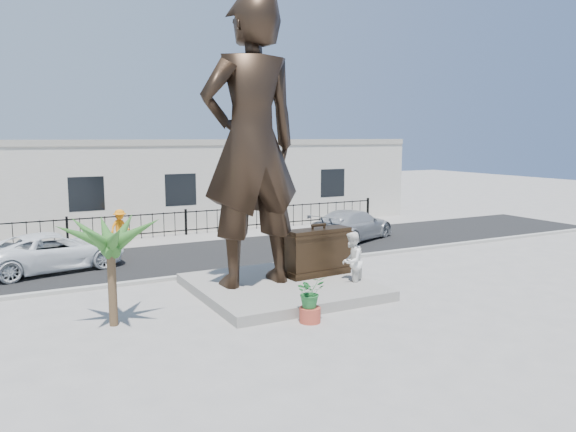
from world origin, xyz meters
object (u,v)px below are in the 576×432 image
object	(u,v)px
suitcase	(318,252)
tourist	(352,261)
car_white	(54,251)
statue	(251,144)

from	to	relation	value
suitcase	tourist	distance (m)	1.29
suitcase	tourist	world-z (taller)	tourist
suitcase	car_white	bearing A→B (deg)	136.31
statue	tourist	size ratio (longest dim) A/B	4.61
suitcase	tourist	bearing A→B (deg)	-69.95
statue	suitcase	size ratio (longest dim) A/B	3.92
suitcase	car_white	size ratio (longest dim) A/B	0.44
suitcase	car_white	distance (m)	9.70
car_white	suitcase	bearing A→B (deg)	-141.12
statue	car_white	world-z (taller)	statue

